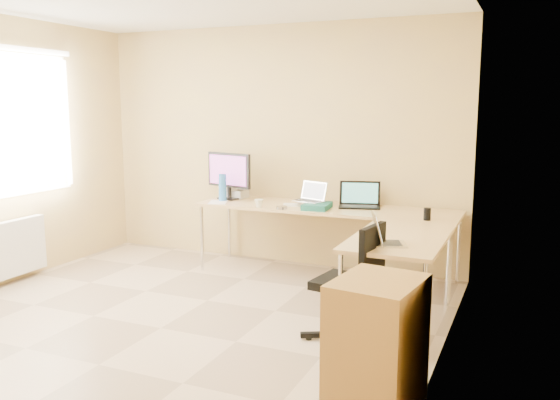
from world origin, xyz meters
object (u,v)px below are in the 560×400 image
at_px(laptop_center, 309,192).
at_px(water_bottle, 223,188).
at_px(laptop_black, 360,195).
at_px(office_chair, 346,275).
at_px(desk_fan, 243,185).
at_px(mug, 259,203).
at_px(keyboard, 304,205).
at_px(monitor, 229,176).
at_px(desk_main, 325,242).
at_px(cabinet, 377,344).
at_px(desk_return, 399,280).
at_px(laptop_return, 389,232).

relative_size(laptop_center, water_bottle, 1.04).
xyz_separation_m(laptop_black, office_chair, (0.35, -1.56, -0.36)).
bearing_deg(desk_fan, mug, -36.93).
xyz_separation_m(keyboard, desk_fan, (-0.80, 0.21, 0.14)).
bearing_deg(office_chair, mug, 146.30).
height_order(monitor, mug, monitor).
bearing_deg(mug, laptop_black, 23.01).
bearing_deg(mug, desk_main, 26.23).
bearing_deg(monitor, desk_fan, 64.94).
relative_size(laptop_center, cabinet, 0.39).
bearing_deg(water_bottle, laptop_black, 7.87).
height_order(desk_return, laptop_return, laptop_return).
relative_size(desk_main, laptop_return, 9.16).
distance_m(desk_return, desk_fan, 2.37).
relative_size(desk_main, desk_return, 2.04).
height_order(water_bottle, desk_fan, same).
bearing_deg(desk_return, keyboard, 141.15).
relative_size(monitor, laptop_center, 1.96).
height_order(laptop_center, desk_fan, desk_fan).
relative_size(monitor, cabinet, 0.75).
bearing_deg(laptop_black, laptop_return, -81.28).
bearing_deg(office_chair, desk_return, 65.76).
xyz_separation_m(keyboard, office_chair, (0.89, -1.43, -0.24)).
xyz_separation_m(water_bottle, desk_fan, (0.11, 0.27, 0.00)).
relative_size(desk_main, laptop_center, 8.75).
distance_m(desk_return, mug, 1.78).
height_order(monitor, desk_fan, monitor).
relative_size(desk_main, water_bottle, 9.13).
xyz_separation_m(mug, office_chair, (1.28, -1.17, -0.27)).
bearing_deg(mug, cabinet, -49.27).
xyz_separation_m(desk_main, water_bottle, (-1.13, -0.10, 0.51)).
height_order(laptop_center, cabinet, laptop_center).
xyz_separation_m(water_bottle, office_chair, (1.80, -1.36, -0.38)).
xyz_separation_m(keyboard, laptop_return, (1.18, -1.30, 0.09)).
distance_m(desk_fan, laptop_return, 2.49).
height_order(monitor, laptop_return, monitor).
distance_m(monitor, water_bottle, 0.18).
bearing_deg(keyboard, water_bottle, 162.86).
relative_size(desk_fan, laptop_return, 1.00).
distance_m(desk_return, cabinet, 1.31).
distance_m(water_bottle, cabinet, 3.19).
bearing_deg(mug, laptop_return, -33.73).
bearing_deg(water_bottle, laptop_center, 1.13).
bearing_deg(keyboard, mug, -167.34).
xyz_separation_m(mug, water_bottle, (-0.52, 0.19, 0.10)).
relative_size(laptop_black, water_bottle, 1.41).
xyz_separation_m(desk_main, cabinet, (1.13, -2.31, -0.01)).
bearing_deg(desk_main, laptop_black, 16.59).
bearing_deg(keyboard, monitor, 153.60).
bearing_deg(laptop_center, desk_main, 49.22).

